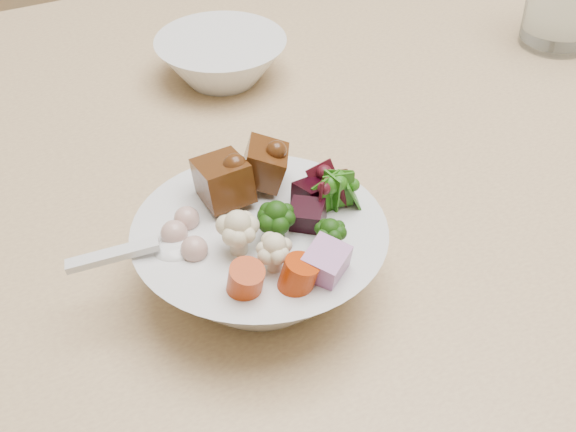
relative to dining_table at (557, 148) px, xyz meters
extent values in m
cube|color=tan|center=(0.00, 0.00, 0.06)|extent=(1.69, 1.04, 0.04)
cube|color=tan|center=(0.13, 0.67, -0.24)|extent=(0.51, 0.51, 0.04)
cylinder|color=tan|center=(0.02, 0.45, -0.48)|extent=(0.03, 0.03, 0.42)
cylinder|color=tan|center=(0.35, 0.55, -0.48)|extent=(0.03, 0.03, 0.42)
cylinder|color=tan|center=(-0.09, 0.78, -0.48)|extent=(0.03, 0.03, 0.42)
cylinder|color=tan|center=(0.25, 0.88, -0.48)|extent=(0.03, 0.03, 0.42)
sphere|color=black|center=(-0.41, -0.17, 0.14)|extent=(0.03, 0.03, 0.03)
sphere|color=beige|center=(-0.44, -0.18, 0.15)|extent=(0.03, 0.03, 0.03)
cube|color=black|center=(-0.37, -0.14, 0.14)|extent=(0.03, 0.03, 0.02)
cube|color=#9A5D93|center=(-0.39, -0.22, 0.14)|extent=(0.04, 0.04, 0.03)
cylinder|color=#B42704|center=(-0.44, -0.21, 0.14)|extent=(0.03, 0.03, 0.03)
sphere|color=tan|center=(-0.47, -0.17, 0.14)|extent=(0.02, 0.02, 0.02)
ellipsoid|color=silver|center=(-0.48, -0.16, 0.13)|extent=(0.04, 0.03, 0.01)
cube|color=silver|center=(-0.52, -0.15, 0.14)|extent=(0.07, 0.02, 0.02)
cylinder|color=silver|center=(0.04, 0.09, 0.13)|extent=(0.07, 0.07, 0.09)
camera|label=1|loc=(-0.56, -0.58, 0.52)|focal=50.00mm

